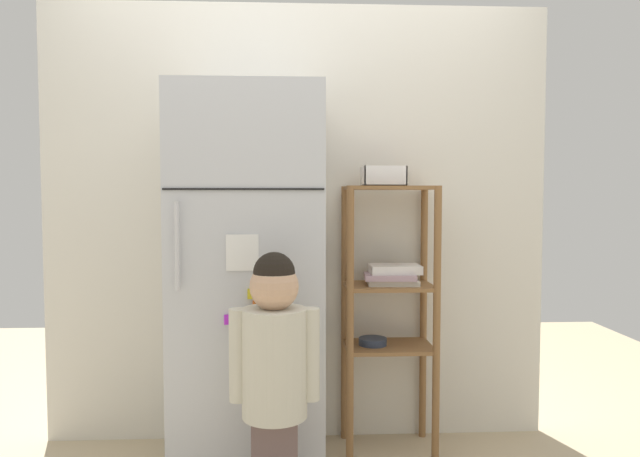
# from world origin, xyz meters

# --- Properties ---
(kitchen_wall_back) EXTENTS (2.60, 0.03, 2.25)m
(kitchen_wall_back) POSITION_xyz_m (0.00, 0.37, 1.13)
(kitchen_wall_back) COLOR silver
(kitchen_wall_back) RESTS_ON ground
(refrigerator) EXTENTS (0.67, 0.67, 1.75)m
(refrigerator) POSITION_xyz_m (-0.23, 0.02, 0.88)
(refrigerator) COLOR silver
(refrigerator) RESTS_ON ground
(child_standing) EXTENTS (0.34, 0.25, 1.06)m
(child_standing) POSITION_xyz_m (-0.10, -0.49, 0.64)
(child_standing) COLOR #675250
(child_standing) RESTS_ON ground
(pantry_shelf_unit) EXTENTS (0.45, 0.31, 1.32)m
(pantry_shelf_unit) POSITION_xyz_m (0.45, 0.18, 0.79)
(pantry_shelf_unit) COLOR olive
(pantry_shelf_unit) RESTS_ON ground
(fruit_bin) EXTENTS (0.21, 0.17, 0.10)m
(fruit_bin) POSITION_xyz_m (0.43, 0.19, 1.36)
(fruit_bin) COLOR white
(fruit_bin) RESTS_ON pantry_shelf_unit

